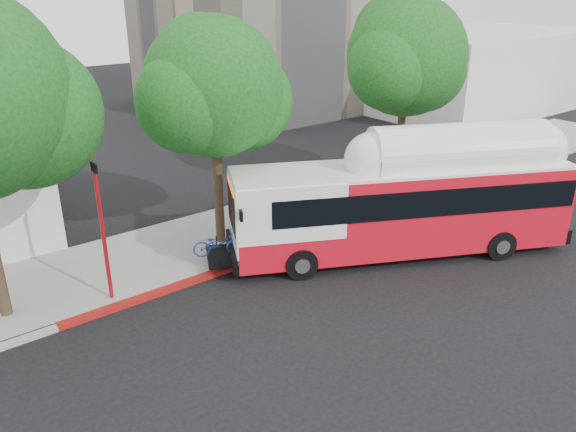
% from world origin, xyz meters
% --- Properties ---
extents(ground, '(120.00, 120.00, 0.00)m').
position_xyz_m(ground, '(0.00, 0.00, 0.00)').
color(ground, black).
rests_on(ground, ground).
extents(sidewalk, '(60.00, 5.00, 0.15)m').
position_xyz_m(sidewalk, '(0.00, 6.50, 0.07)').
color(sidewalk, gray).
rests_on(sidewalk, ground).
extents(curb_strip, '(60.00, 0.30, 0.15)m').
position_xyz_m(curb_strip, '(0.00, 3.90, 0.07)').
color(curb_strip, gray).
rests_on(curb_strip, ground).
extents(red_curb_segment, '(10.00, 0.32, 0.16)m').
position_xyz_m(red_curb_segment, '(-3.00, 3.90, 0.08)').
color(red_curb_segment, maroon).
rests_on(red_curb_segment, ground).
extents(street_tree_mid, '(5.75, 5.00, 8.62)m').
position_xyz_m(street_tree_mid, '(-0.59, 6.06, 5.91)').
color(street_tree_mid, '#2D2116').
rests_on(street_tree_mid, ground).
extents(street_tree_right, '(6.21, 5.40, 9.18)m').
position_xyz_m(street_tree_right, '(9.44, 5.86, 6.26)').
color(street_tree_right, '#2D2116').
rests_on(street_tree_right, ground).
extents(horizon_block, '(20.00, 12.00, 6.00)m').
position_xyz_m(horizon_block, '(30.00, 16.00, 3.00)').
color(horizon_block, silver).
rests_on(horizon_block, ground).
extents(transit_bus, '(12.97, 8.04, 3.95)m').
position_xyz_m(transit_bus, '(3.94, 1.11, 1.85)').
color(transit_bus, red).
rests_on(transit_bus, ground).
extents(signal_pole, '(0.13, 0.44, 4.66)m').
position_xyz_m(signal_pole, '(-6.08, 4.45, 2.39)').
color(signal_pole, '#A21118').
rests_on(signal_pole, ground).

